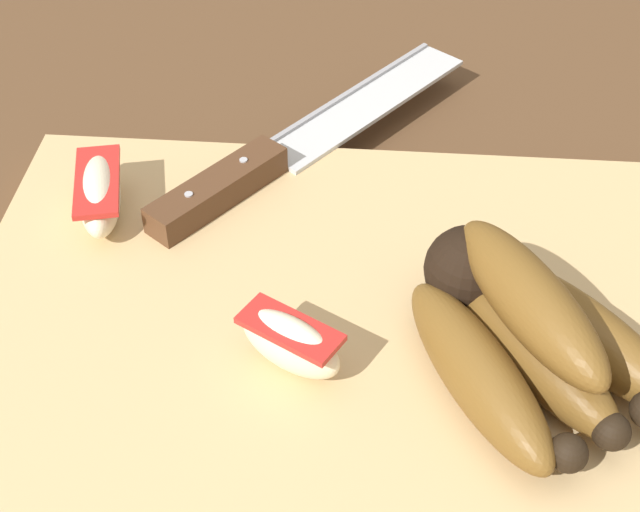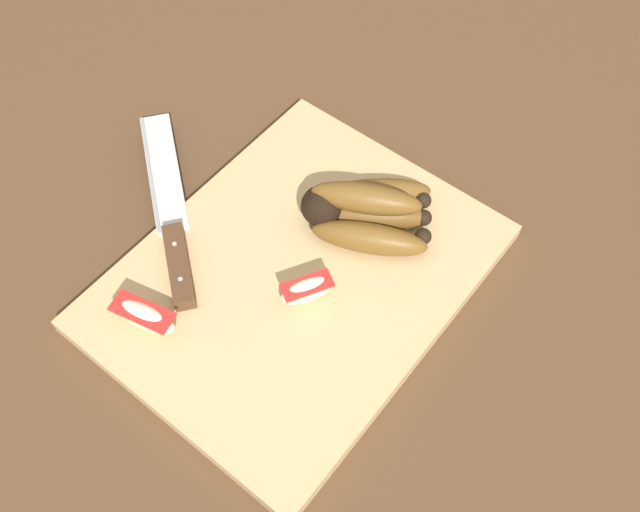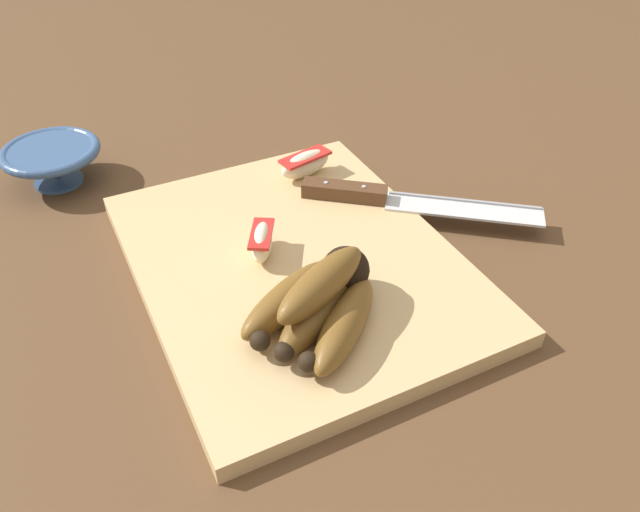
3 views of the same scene
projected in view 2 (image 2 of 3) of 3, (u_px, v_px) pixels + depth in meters
ground_plane at (293, 298)px, 0.77m from camera, size 6.00×6.00×0.00m
cutting_board at (297, 277)px, 0.77m from camera, size 0.41×0.32×0.02m
banana_bunch at (364, 210)px, 0.78m from camera, size 0.15×0.16×0.06m
chefs_knife at (173, 231)px, 0.79m from camera, size 0.19×0.24×0.02m
apple_wedge_near at (144, 316)px, 0.72m from camera, size 0.04×0.07×0.03m
apple_wedge_middle at (307, 291)px, 0.73m from camera, size 0.06×0.05×0.03m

